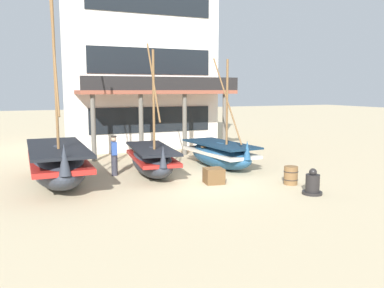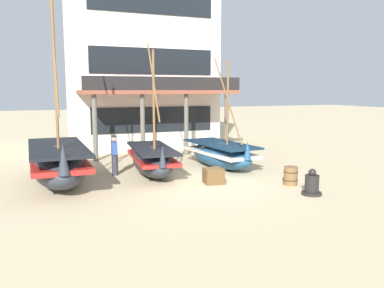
% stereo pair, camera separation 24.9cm
% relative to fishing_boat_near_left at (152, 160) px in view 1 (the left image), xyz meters
% --- Properties ---
extents(ground_plane, '(120.00, 120.00, 0.00)m').
position_rel_fishing_boat_near_left_xyz_m(ground_plane, '(1.35, -2.16, -0.66)').
color(ground_plane, '#CCB78E').
extents(fishing_boat_near_left, '(1.99, 4.55, 5.51)m').
position_rel_fishing_boat_near_left_xyz_m(fishing_boat_near_left, '(0.00, 0.00, 0.00)').
color(fishing_boat_near_left, '#2D333D').
rests_on(fishing_boat_near_left, ground).
extents(fishing_boat_centre_large, '(2.03, 5.78, 7.61)m').
position_rel_fishing_boat_near_left_xyz_m(fishing_boat_centre_large, '(-3.78, -0.17, 0.15)').
color(fishing_boat_centre_large, '#2D333D').
rests_on(fishing_boat_centre_large, ground).
extents(fishing_boat_far_right, '(2.11, 4.49, 5.02)m').
position_rel_fishing_boat_near_left_xyz_m(fishing_boat_far_right, '(3.40, 0.33, -0.02)').
color(fishing_boat_far_right, '#23517A').
rests_on(fishing_boat_far_right, ground).
extents(fisherman_by_hull, '(0.26, 0.38, 1.68)m').
position_rel_fishing_boat_near_left_xyz_m(fisherman_by_hull, '(-1.47, 0.54, 0.17)').
color(fisherman_by_hull, '#33333D').
rests_on(fisherman_by_hull, ground).
extents(capstan_winch, '(0.68, 0.68, 0.91)m').
position_rel_fishing_boat_near_left_xyz_m(capstan_winch, '(4.15, -5.16, -0.31)').
color(capstan_winch, black).
rests_on(capstan_winch, ground).
extents(wooden_barrel, '(0.56, 0.56, 0.70)m').
position_rel_fishing_boat_near_left_xyz_m(wooden_barrel, '(4.36, -3.69, -0.31)').
color(wooden_barrel, brown).
rests_on(wooden_barrel, ground).
extents(cargo_crate, '(0.79, 0.79, 0.59)m').
position_rel_fishing_boat_near_left_xyz_m(cargo_crate, '(1.74, -2.37, -0.37)').
color(cargo_crate, brown).
rests_on(cargo_crate, ground).
extents(harbor_building_main, '(8.98, 8.60, 10.35)m').
position_rel_fishing_boat_near_left_xyz_m(harbor_building_main, '(2.03, 9.38, 4.51)').
color(harbor_building_main, white).
rests_on(harbor_building_main, ground).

